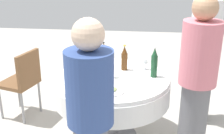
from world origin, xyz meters
TOP-DOWN VIEW (x-y plane):
  - dining_table at (0.00, 0.00)m, footprint 1.23×1.23m
  - bottle_amber_right at (0.17, -0.23)m, footprint 0.06×0.06m
  - bottle_amber_outer at (-0.28, -0.12)m, footprint 0.06×0.06m
  - bottle_dark_green_left at (-0.05, 0.44)m, footprint 0.07×0.07m
  - bottle_brown_west at (-0.22, 0.11)m, footprint 0.07×0.07m
  - bottle_green_far at (-0.14, -0.11)m, footprint 0.07×0.07m
  - bottle_clear_south at (0.03, -0.39)m, footprint 0.06×0.06m
  - wine_glass_west at (-0.26, 0.34)m, footprint 0.06×0.06m
  - wine_glass_far at (0.02, -0.00)m, footprint 0.06×0.06m
  - plate_east at (0.36, 0.03)m, footprint 0.24×0.24m
  - plate_near at (-0.27, -0.32)m, footprint 0.26×0.26m
  - spoon_outer at (-0.02, 0.28)m, footprint 0.17×0.08m
  - fork_left at (0.24, -0.41)m, footprint 0.11×0.16m
  - person_right at (1.03, -0.04)m, footprint 0.34×0.34m
  - person_outer at (0.34, 0.81)m, footprint 0.34×0.34m
  - person_left at (-0.52, 1.01)m, footprint 0.34×0.34m
  - chair_south at (-0.34, -1.14)m, footprint 0.50×0.50m

SIDE VIEW (x-z plane):
  - chair_south at x=-0.34m, z-range 0.08..0.95m
  - dining_table at x=0.00m, z-range 0.22..0.96m
  - spoon_outer at x=-0.02m, z-range 0.74..0.74m
  - fork_left at x=0.24m, z-range 0.74..0.74m
  - plate_near at x=-0.27m, z-range 0.74..0.76m
  - plate_east at x=0.36m, z-range 0.73..0.77m
  - person_right at x=1.03m, z-range 0.04..1.61m
  - wine_glass_west at x=-0.26m, z-range 0.77..0.90m
  - wine_glass_far at x=0.02m, z-range 0.77..0.93m
  - person_outer at x=0.34m, z-range 0.04..1.69m
  - bottle_amber_right at x=0.17m, z-range 0.73..1.00m
  - bottle_green_far at x=-0.14m, z-range 0.73..1.01m
  - bottle_brown_west at x=-0.22m, z-range 0.73..1.02m
  - bottle_clear_south at x=0.03m, z-range 0.73..1.02m
  - bottle_amber_outer at x=-0.28m, z-range 0.73..1.03m
  - bottle_dark_green_left at x=-0.05m, z-range 0.73..1.06m
  - person_left at x=-0.52m, z-range 0.05..1.76m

